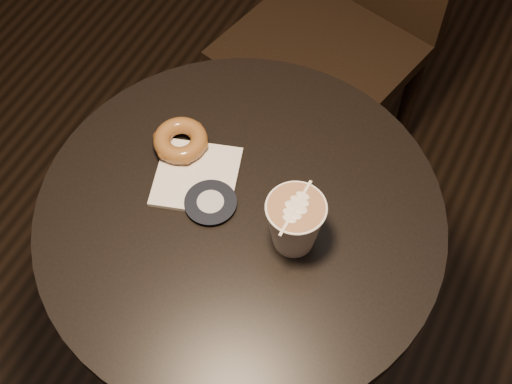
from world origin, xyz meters
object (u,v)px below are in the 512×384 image
cafe_table (242,265)px  doughnut (181,140)px  pastry_bag (197,176)px  latte_cup (295,224)px

cafe_table → doughnut: (-0.16, 0.07, 0.22)m
pastry_bag → latte_cup: 0.21m
pastry_bag → latte_cup: size_ratio=1.31×
pastry_bag → doughnut: 0.07m
pastry_bag → doughnut: size_ratio=1.45×
latte_cup → doughnut: bearing=163.8°
cafe_table → doughnut: 0.28m
latte_cup → cafe_table: bearing=177.2°
pastry_bag → latte_cup: (0.20, -0.03, 0.05)m
cafe_table → latte_cup: bearing=-2.8°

